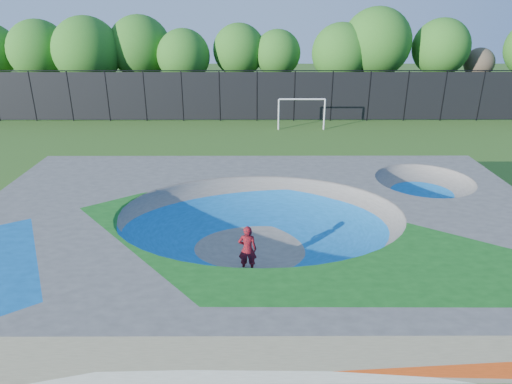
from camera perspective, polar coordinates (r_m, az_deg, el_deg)
ground at (r=18.03m, az=0.46°, el=-6.88°), size 120.00×120.00×0.00m
skate_deck at (r=17.68m, az=0.47°, el=-4.76°), size 22.00×14.00×1.50m
skater at (r=16.07m, az=-1.07°, el=-7.16°), size 0.69×0.48×1.79m
skateboard at (r=16.51m, az=-1.05°, el=-9.79°), size 0.81×0.41×0.05m
soccer_goal at (r=34.85m, az=5.74°, el=10.40°), size 3.57×0.12×2.36m
fence at (r=37.34m, az=0.12°, el=12.03°), size 48.09×0.09×4.04m
treeline at (r=41.57m, az=-2.06°, el=17.37°), size 52.97×7.24×8.73m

